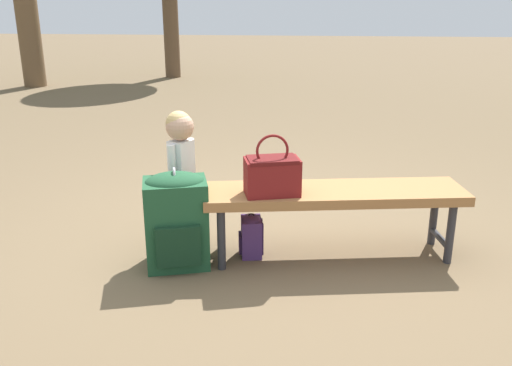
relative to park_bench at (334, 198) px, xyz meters
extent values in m
plane|color=brown|center=(0.46, -0.19, -0.39)|extent=(40.00, 40.00, 0.00)
cube|color=#9E6B3D|center=(0.00, 0.00, 0.03)|extent=(1.64, 0.65, 0.06)
cylinder|color=#2D2D33|center=(0.67, 0.25, -0.20)|extent=(0.05, 0.05, 0.39)
cylinder|color=#2D2D33|center=(0.71, -0.03, -0.20)|extent=(0.05, 0.05, 0.39)
cylinder|color=#2D2D33|center=(-0.71, 0.03, -0.20)|extent=(0.05, 0.05, 0.39)
cylinder|color=#2D2D33|center=(-0.67, -0.25, -0.20)|extent=(0.05, 0.05, 0.39)
cylinder|color=#2D2D33|center=(0.69, 0.11, -0.29)|extent=(0.08, 0.28, 0.04)
cylinder|color=#2D2D33|center=(-0.69, -0.11, -0.29)|extent=(0.08, 0.28, 0.04)
cube|color=maroon|center=(0.38, 0.13, 0.17)|extent=(0.36, 0.26, 0.22)
cube|color=#561313|center=(0.38, 0.13, 0.27)|extent=(0.33, 0.25, 0.02)
torus|color=maroon|center=(0.38, 0.13, 0.33)|extent=(0.19, 0.07, 0.20)
cylinder|color=#CCCC8C|center=(0.96, -0.17, -0.20)|extent=(0.07, 0.07, 0.38)
cylinder|color=#CCCC8C|center=(1.00, -0.10, -0.20)|extent=(0.07, 0.07, 0.38)
ellipsoid|color=white|center=(0.95, -0.16, -0.37)|extent=(0.10, 0.09, 0.04)
ellipsoid|color=white|center=(0.99, -0.09, -0.37)|extent=(0.10, 0.09, 0.04)
cube|color=white|center=(0.98, -0.13, 0.14)|extent=(0.17, 0.18, 0.32)
cylinder|color=white|center=(0.94, -0.22, 0.16)|extent=(0.05, 0.05, 0.27)
cylinder|color=white|center=(1.03, -0.05, 0.16)|extent=(0.05, 0.05, 0.27)
sphere|color=tan|center=(0.98, -0.13, 0.40)|extent=(0.18, 0.18, 0.18)
sphere|color=tan|center=(0.99, -0.14, 0.41)|extent=(0.16, 0.16, 0.16)
cube|color=#1E4C2D|center=(0.95, 0.22, -0.12)|extent=(0.43, 0.36, 0.54)
ellipsoid|color=#1E4C2D|center=(0.95, 0.22, 0.14)|extent=(0.41, 0.34, 0.12)
cube|color=#13311D|center=(0.90, 0.37, -0.20)|extent=(0.26, 0.11, 0.25)
cube|color=#13311D|center=(0.91, 0.05, -0.12)|extent=(0.07, 0.04, 0.46)
cube|color=#13311D|center=(1.07, 0.10, -0.12)|extent=(0.07, 0.04, 0.46)
torus|color=#B2B2B7|center=(0.95, 0.22, 0.19)|extent=(0.04, 0.09, 0.09)
cube|color=#4C2D66|center=(0.51, 0.04, -0.27)|extent=(0.15, 0.19, 0.25)
ellipsoid|color=#4C2D66|center=(0.51, 0.04, -0.15)|extent=(0.14, 0.18, 0.06)
cube|color=#311D42|center=(0.58, 0.05, -0.31)|extent=(0.04, 0.12, 0.11)
cube|color=#311D42|center=(0.44, 0.07, -0.27)|extent=(0.02, 0.03, 0.21)
cube|color=#311D42|center=(0.45, -0.01, -0.27)|extent=(0.02, 0.03, 0.21)
torus|color=black|center=(0.51, 0.04, -0.13)|extent=(0.04, 0.01, 0.04)
cylinder|color=brown|center=(2.94, -7.89, 0.86)|extent=(0.30, 0.30, 2.50)
camera|label=1|loc=(0.17, 3.24, 1.19)|focal=38.95mm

